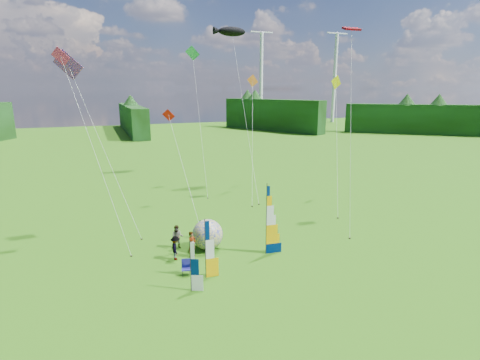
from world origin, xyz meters
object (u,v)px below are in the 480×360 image
object	(u,v)px
feather_banner_main	(266,221)
bol_inflatable	(208,234)
spectator_b	(177,237)
camp_chair	(186,268)
spectator_d	(201,229)
kite_whale	(244,103)
spectator_a	(192,244)
side_banner_far	(191,267)
spectator_c	(176,248)
side_banner_left	(205,250)

from	to	relation	value
feather_banner_main	bol_inflatable	world-z (taller)	feather_banner_main
feather_banner_main	bol_inflatable	size ratio (longest dim) A/B	2.23
spectator_b	camp_chair	world-z (taller)	spectator_b
spectator_d	kite_whale	distance (m)	17.86
spectator_d	camp_chair	distance (m)	6.06
feather_banner_main	spectator_d	distance (m)	5.98
feather_banner_main	bol_inflatable	distance (m)	4.56
spectator_a	camp_chair	bearing A→B (deg)	-147.71
spectator_b	feather_banner_main	bearing A→B (deg)	-10.21
spectator_d	kite_whale	world-z (taller)	kite_whale
side_banner_far	spectator_c	bearing A→B (deg)	112.34
bol_inflatable	kite_whale	bearing A→B (deg)	59.04
spectator_a	side_banner_far	bearing A→B (deg)	-140.29
kite_whale	spectator_b	bearing A→B (deg)	-132.24
spectator_c	kite_whale	xyz separation A→B (m)	(11.35, 15.53, 9.21)
feather_banner_main	side_banner_left	world-z (taller)	feather_banner_main
side_banner_left	spectator_a	distance (m)	3.47
spectator_c	kite_whale	bearing A→B (deg)	-30.39
camp_chair	spectator_b	bearing A→B (deg)	98.41
feather_banner_main	spectator_b	distance (m)	6.78
side_banner_far	spectator_b	distance (m)	6.35
feather_banner_main	side_banner_far	size ratio (longest dim) A/B	1.66
kite_whale	spectator_d	bearing A→B (deg)	-128.72
spectator_c	spectator_d	size ratio (longest dim) A/B	1.14
bol_inflatable	spectator_b	world-z (taller)	bol_inflatable
side_banner_far	kite_whale	bearing A→B (deg)	82.98
bol_inflatable	spectator_c	size ratio (longest dim) A/B	1.32
side_banner_left	spectator_c	world-z (taller)	side_banner_left
side_banner_far	spectator_a	bearing A→B (deg)	97.72
spectator_b	side_banner_left	bearing A→B (deg)	-62.44
feather_banner_main	side_banner_far	distance (m)	7.01
side_banner_far	spectator_d	size ratio (longest dim) A/B	2.02
spectator_d	camp_chair	size ratio (longest dim) A/B	1.47
camp_chair	kite_whale	bearing A→B (deg)	71.63
side_banner_far	spectator_d	bearing A→B (deg)	92.96
spectator_d	camp_chair	xyz separation A→B (m)	(-2.52, -5.51, -0.24)
spectator_a	kite_whale	size ratio (longest dim) A/B	0.09
side_banner_far	spectator_a	distance (m)	4.73
spectator_a	spectator_c	bearing A→B (deg)	148.06
spectator_c	camp_chair	bearing A→B (deg)	-171.24
side_banner_far	bol_inflatable	distance (m)	5.99
side_banner_left	spectator_b	bearing A→B (deg)	101.24
feather_banner_main	kite_whale	size ratio (longest dim) A/B	0.25
camp_chair	kite_whale	world-z (taller)	kite_whale
side_banner_left	camp_chair	distance (m)	1.91
spectator_a	camp_chair	xyz separation A→B (m)	(-1.05, -2.57, -0.41)
side_banner_left	camp_chair	size ratio (longest dim) A/B	3.68
side_banner_far	camp_chair	size ratio (longest dim) A/B	2.97
side_banner_far	kite_whale	xyz separation A→B (m)	(11.37, 19.99, 8.55)
bol_inflatable	spectator_b	distance (m)	2.27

